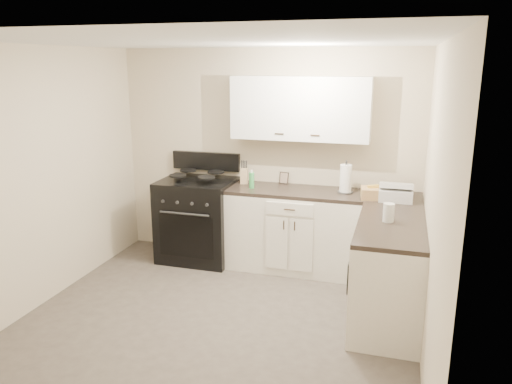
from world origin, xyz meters
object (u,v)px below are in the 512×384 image
(paper_towel, at_px, (346,179))
(countertop_grill, at_px, (396,194))
(stove, at_px, (198,222))
(knife_block, at_px, (244,176))
(wicker_basket, at_px, (377,193))

(paper_towel, distance_m, countertop_grill, 0.57)
(stove, bearing_deg, countertop_grill, -2.22)
(stove, xyz_separation_m, knife_block, (0.54, 0.15, 0.57))
(stove, relative_size, countertop_grill, 3.10)
(stove, distance_m, paper_towel, 1.85)
(stove, distance_m, countertop_grill, 2.34)
(wicker_basket, bearing_deg, stove, 177.49)
(stove, relative_size, wicker_basket, 3.07)
(stove, bearing_deg, wicker_basket, -2.51)
(stove, height_order, countertop_grill, countertop_grill)
(wicker_basket, distance_m, countertop_grill, 0.19)
(paper_towel, relative_size, wicker_basket, 0.92)
(knife_block, height_order, countertop_grill, knife_block)
(wicker_basket, bearing_deg, paper_towel, 155.82)
(stove, bearing_deg, paper_towel, 2.23)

